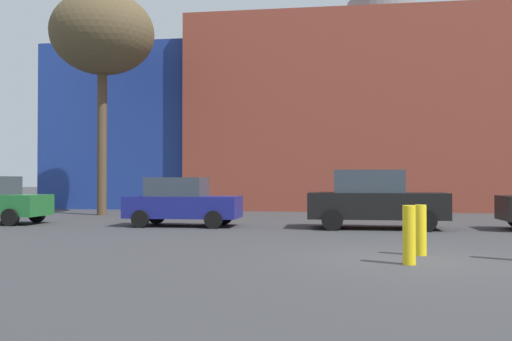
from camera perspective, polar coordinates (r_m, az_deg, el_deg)
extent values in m
plane|color=#38383A|center=(11.89, 15.22, -8.54)|extent=(200.00, 200.00, 0.00)
cube|color=brown|center=(34.58, 12.47, 4.85)|extent=(20.72, 12.74, 10.08)
cube|color=navy|center=(36.49, -10.90, 3.65)|extent=(8.24, 11.46, 8.94)
cylinder|color=slate|center=(35.70, 12.44, 14.54)|extent=(4.00, 4.00, 2.00)
cylinder|color=black|center=(22.58, -21.09, -4.11)|extent=(0.60, 0.21, 0.60)
cylinder|color=black|center=(21.10, -23.39, -4.33)|extent=(0.60, 0.21, 0.60)
cube|color=navy|center=(19.51, -7.26, -3.63)|extent=(3.82, 1.64, 0.73)
cube|color=#333D47|center=(19.55, -7.90, -1.63)|extent=(1.91, 1.45, 0.64)
cylinder|color=black|center=(20.05, -3.23, -4.60)|extent=(0.58, 0.20, 0.58)
cylinder|color=black|center=(18.42, -4.28, -4.93)|extent=(0.58, 0.20, 0.58)
cylinder|color=black|center=(20.69, -9.92, -4.48)|extent=(0.58, 0.20, 0.58)
cylinder|color=black|center=(19.11, -11.51, -4.77)|extent=(0.58, 0.20, 0.58)
cube|color=black|center=(18.82, 11.97, -3.43)|extent=(4.36, 1.87, 0.83)
cube|color=#333D47|center=(18.78, 11.17, -1.06)|extent=(2.18, 1.66, 0.73)
cylinder|color=black|center=(19.92, 15.85, -4.48)|extent=(0.67, 0.23, 0.67)
cylinder|color=black|center=(18.03, 16.63, -4.85)|extent=(0.67, 0.23, 0.67)
cylinder|color=black|center=(19.76, 7.72, -4.53)|extent=(0.67, 0.23, 0.67)
cylinder|color=black|center=(17.85, 7.65, -4.92)|extent=(0.67, 0.23, 0.67)
cylinder|color=brown|center=(26.29, -15.16, 3.15)|extent=(0.42, 0.42, 6.86)
ellipsoid|color=brown|center=(27.03, -15.12, 13.12)|extent=(4.59, 4.59, 3.68)
cylinder|color=yellow|center=(11.04, 15.08, -6.25)|extent=(0.24, 0.24, 1.10)
cylinder|color=yellow|center=(12.42, 16.15, -5.75)|extent=(0.24, 0.24, 1.06)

